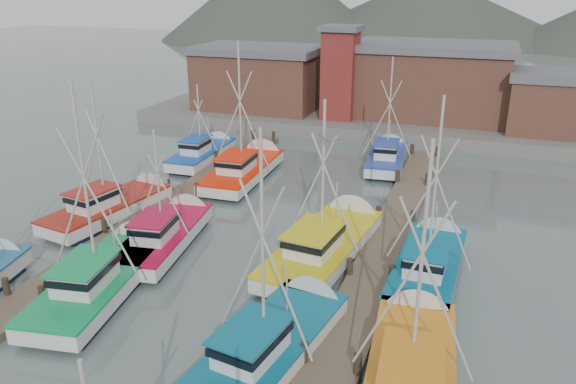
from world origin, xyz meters
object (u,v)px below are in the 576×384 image
(lookout_tower, at_px, (340,72))
(boat_12, at_px, (246,169))
(boat_8, at_px, (168,233))
(boat_4, at_px, (106,275))

(lookout_tower, relative_size, boat_12, 0.79)
(lookout_tower, distance_m, boat_12, 16.73)
(lookout_tower, bearing_deg, boat_8, -94.81)
(lookout_tower, xyz_separation_m, boat_12, (-2.78, -15.76, -4.86))
(boat_8, xyz_separation_m, boat_12, (-0.47, 11.67, 0.01))
(lookout_tower, relative_size, boat_4, 0.79)
(boat_4, relative_size, boat_8, 1.19)
(lookout_tower, bearing_deg, boat_12, -100.01)
(lookout_tower, relative_size, boat_8, 0.93)
(boat_4, bearing_deg, boat_8, 78.10)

